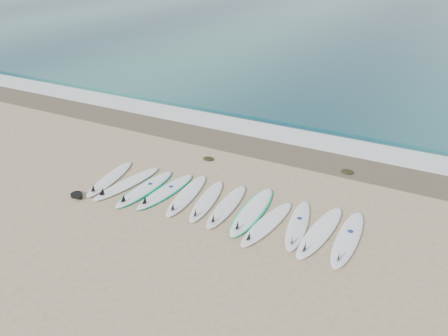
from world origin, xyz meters
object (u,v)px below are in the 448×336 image
at_px(leash_coil, 77,195).
at_px(surfboard_6, 226,207).
at_px(surfboard_11, 347,239).
at_px(surfboard_0, 109,179).

bearing_deg(leash_coil, surfboard_6, 19.22).
height_order(surfboard_11, leash_coil, surfboard_11).
height_order(surfboard_6, surfboard_11, surfboard_11).
bearing_deg(surfboard_0, leash_coil, -107.27).
xyz_separation_m(surfboard_11, leash_coil, (-7.27, -1.45, -0.01)).
xyz_separation_m(surfboard_6, leash_coil, (-4.01, -1.40, -0.00)).
relative_size(surfboard_11, leash_coil, 5.56).
bearing_deg(surfboard_6, surfboard_11, -2.41).
distance_m(surfboard_6, surfboard_11, 3.25).
distance_m(surfboard_0, surfboard_11, 7.09).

